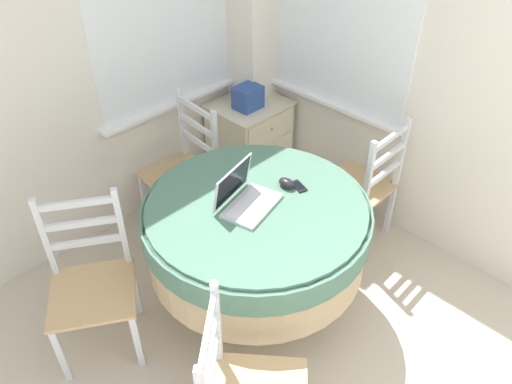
% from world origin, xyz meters
% --- Properties ---
extents(corner_room_shell, '(4.09, 4.72, 2.55)m').
position_xyz_m(corner_room_shell, '(1.03, 1.79, 1.28)').
color(corner_room_shell, silver).
rests_on(corner_room_shell, ground_plane).
extents(round_dining_table, '(1.25, 1.25, 0.77)m').
position_xyz_m(round_dining_table, '(0.60, 1.61, 0.60)').
color(round_dining_table, '#4C3D2D').
rests_on(round_dining_table, ground_plane).
extents(laptop, '(0.38, 0.32, 0.22)m').
position_xyz_m(laptop, '(0.56, 1.65, 0.81)').
color(laptop, silver).
rests_on(laptop, round_dining_table).
extents(computer_mouse, '(0.06, 0.10, 0.05)m').
position_xyz_m(computer_mouse, '(0.83, 1.60, 0.79)').
color(computer_mouse, black).
rests_on(computer_mouse, round_dining_table).
extents(cell_phone, '(0.08, 0.12, 0.01)m').
position_xyz_m(cell_phone, '(0.88, 1.55, 0.77)').
color(cell_phone, black).
rests_on(cell_phone, round_dining_table).
extents(dining_chair_near_back_window, '(0.47, 0.47, 0.94)m').
position_xyz_m(dining_chair_near_back_window, '(0.80, 2.51, 0.44)').
color(dining_chair_near_back_window, tan).
rests_on(dining_chair_near_back_window, ground_plane).
extents(dining_chair_near_right_window, '(0.45, 0.44, 0.94)m').
position_xyz_m(dining_chair_near_right_window, '(1.52, 1.52, 0.44)').
color(dining_chair_near_right_window, tan).
rests_on(dining_chair_near_right_window, ground_plane).
extents(dining_chair_left_flank, '(0.60, 0.60, 0.94)m').
position_xyz_m(dining_chair_left_flank, '(-0.20, 2.04, 0.44)').
color(dining_chair_left_flank, tan).
rests_on(dining_chair_left_flank, ground_plane).
extents(corner_cabinet, '(0.56, 0.49, 0.66)m').
position_xyz_m(corner_cabinet, '(1.53, 2.59, 0.33)').
color(corner_cabinet, beige).
rests_on(corner_cabinet, ground_plane).
extents(storage_box, '(0.19, 0.16, 0.17)m').
position_xyz_m(storage_box, '(1.47, 2.55, 0.75)').
color(storage_box, '#2D4C93').
rests_on(storage_box, corner_cabinet).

